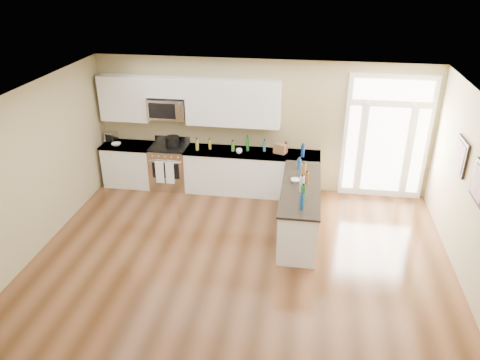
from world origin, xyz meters
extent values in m
plane|color=#462913|center=(0.00, 0.00, 0.00)|extent=(8.00, 8.00, 0.00)
plane|color=tan|center=(0.00, 4.00, 1.40)|extent=(7.00, 0.00, 7.00)
plane|color=white|center=(0.00, 0.00, 2.80)|extent=(8.00, 8.00, 0.00)
cube|color=white|center=(-2.87, 3.69, 0.45)|extent=(1.06, 0.62, 0.90)
cube|color=black|center=(-2.87, 3.69, 0.05)|extent=(1.02, 0.52, 0.10)
cube|color=black|center=(-2.87, 3.69, 0.92)|extent=(1.10, 0.66, 0.04)
cube|color=white|center=(-0.16, 3.69, 0.45)|extent=(2.81, 0.62, 0.90)
cube|color=black|center=(-0.16, 3.69, 0.05)|extent=(2.77, 0.52, 0.10)
cube|color=black|center=(-0.16, 3.69, 0.92)|extent=(2.85, 0.66, 0.04)
cube|color=white|center=(0.93, 2.24, 0.45)|extent=(0.65, 2.28, 0.90)
cube|color=black|center=(0.93, 2.24, 0.05)|extent=(0.61, 2.18, 0.10)
cube|color=black|center=(0.93, 2.24, 0.92)|extent=(0.69, 2.32, 0.04)
cube|color=white|center=(-2.88, 3.83, 1.93)|extent=(1.04, 0.33, 0.95)
cube|color=white|center=(-0.57, 3.83, 1.93)|extent=(1.94, 0.33, 0.95)
cube|color=white|center=(-1.95, 3.83, 2.20)|extent=(0.82, 0.33, 0.40)
cube|color=silver|center=(-1.95, 3.80, 1.76)|extent=(0.78, 0.40, 0.42)
cube|color=black|center=(-2.01, 3.59, 1.76)|extent=(0.56, 0.01, 0.32)
cube|color=white|center=(2.55, 3.96, 1.30)|extent=(1.70, 0.08, 2.60)
cube|color=white|center=(2.55, 3.91, 1.05)|extent=(0.78, 0.02, 1.80)
cube|color=white|center=(1.89, 3.91, 1.05)|extent=(0.22, 0.02, 1.80)
cube|color=white|center=(3.21, 3.91, 1.05)|extent=(0.22, 0.02, 1.80)
cube|color=white|center=(2.55, 3.91, 2.30)|extent=(1.50, 0.02, 0.40)
cube|color=black|center=(3.47, 2.20, 1.70)|extent=(0.04, 0.58, 0.58)
cube|color=#883653|center=(3.45, 2.20, 1.70)|extent=(0.01, 0.46, 0.46)
cube|color=black|center=(3.47, 1.20, 1.70)|extent=(0.04, 0.58, 0.58)
cube|color=#883653|center=(3.45, 1.20, 1.70)|extent=(0.01, 0.46, 0.46)
cube|color=silver|center=(-1.95, 3.69, 0.46)|extent=(0.79, 0.65, 0.92)
cube|color=black|center=(-1.95, 3.69, 0.94)|extent=(0.79, 0.60, 0.03)
cube|color=silver|center=(-1.95, 3.99, 1.01)|extent=(0.79, 0.04, 0.14)
cube|color=black|center=(-1.95, 3.36, 0.52)|extent=(0.58, 0.01, 0.34)
cylinder|color=silver|center=(-1.95, 3.34, 0.74)|extent=(0.70, 0.02, 0.02)
cube|color=white|center=(-2.07, 3.33, 0.50)|extent=(0.18, 0.02, 0.50)
cube|color=white|center=(-1.85, 3.33, 0.50)|extent=(0.18, 0.02, 0.50)
cylinder|color=black|center=(-1.87, 3.72, 1.06)|extent=(0.34, 0.34, 0.23)
cube|color=silver|center=(-3.29, 3.82, 1.05)|extent=(0.28, 0.24, 0.21)
cube|color=brown|center=(0.44, 3.72, 1.04)|extent=(0.30, 0.26, 0.21)
imported|color=white|center=(-3.09, 3.59, 0.96)|extent=(0.25, 0.25, 0.05)
imported|color=white|center=(0.81, 2.40, 0.97)|extent=(0.22, 0.22, 0.05)
imported|color=white|center=(-0.40, 3.56, 0.99)|extent=(0.16, 0.16, 0.10)
cylinder|color=#19591E|center=(0.97, 1.70, 1.08)|extent=(0.08, 0.08, 0.28)
cylinder|color=navy|center=(0.85, 3.00, 1.03)|extent=(0.08, 0.08, 0.19)
cylinder|color=brown|center=(0.95, 2.70, 1.05)|extent=(0.08, 0.08, 0.23)
cylinder|color=olive|center=(-1.05, 3.71, 1.04)|extent=(0.06, 0.06, 0.20)
cylinder|color=#26727F|center=(0.10, 3.77, 1.06)|extent=(0.06, 0.06, 0.23)
cylinder|color=#591919|center=(0.55, 3.72, 1.05)|extent=(0.06, 0.06, 0.23)
cylinder|color=#B2B2B7|center=(0.94, 2.05, 1.08)|extent=(0.08, 0.08, 0.28)
cylinder|color=navy|center=(0.90, 3.59, 1.07)|extent=(0.08, 0.08, 0.25)
cylinder|color=#3F7226|center=(-0.55, 3.67, 1.05)|extent=(0.07, 0.07, 0.21)
cylinder|color=#19591E|center=(-0.25, 3.74, 1.09)|extent=(0.06, 0.06, 0.31)
cylinder|color=navy|center=(0.96, 1.40, 1.08)|extent=(0.07, 0.07, 0.27)
cylinder|color=brown|center=(1.01, 2.35, 1.05)|extent=(0.08, 0.08, 0.22)
cylinder|color=olive|center=(-1.30, 3.61, 1.06)|extent=(0.07, 0.07, 0.24)
camera|label=1|loc=(0.99, -5.27, 4.67)|focal=35.00mm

